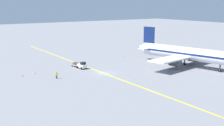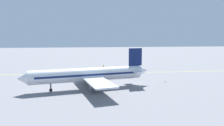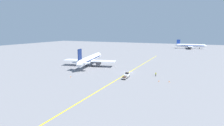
{
  "view_description": "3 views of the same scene",
  "coord_description": "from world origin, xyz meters",
  "px_view_note": "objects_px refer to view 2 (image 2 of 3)",
  "views": [
    {
      "loc": [
        42.21,
        66.19,
        18.02
      ],
      "look_at": [
        -1.1,
        2.12,
        2.95
      ],
      "focal_mm": 50.0,
      "sensor_mm": 36.0,
      "label": 1
    },
    {
      "loc": [
        -81.92,
        7.98,
        13.92
      ],
      "look_at": [
        5.97,
        -4.46,
        3.09
      ],
      "focal_mm": 35.0,
      "sensor_mm": 36.0,
      "label": 2
    },
    {
      "loc": [
        24.57,
        -74.19,
        18.78
      ],
      "look_at": [
        -5.93,
        -5.5,
        4.95
      ],
      "focal_mm": 28.0,
      "sensor_mm": 36.0,
      "label": 3
    }
  ],
  "objects_px": {
    "traffic_cone_near_nose": "(165,81)",
    "baggage_tug_white": "(123,70)",
    "baggage_cart_trailing": "(131,70)",
    "ground_crew_worker": "(103,66)",
    "airplane_at_gate": "(89,75)",
    "traffic_cone_mid_apron": "(119,67)",
    "traffic_cone_by_wingtip": "(116,66)"
  },
  "relations": [
    {
      "from": "baggage_tug_white",
      "to": "traffic_cone_mid_apron",
      "type": "relative_size",
      "value": 5.62
    },
    {
      "from": "baggage_cart_trailing",
      "to": "ground_crew_worker",
      "type": "distance_m",
      "value": 14.36
    },
    {
      "from": "baggage_tug_white",
      "to": "traffic_cone_mid_apron",
      "type": "distance_m",
      "value": 13.17
    },
    {
      "from": "baggage_tug_white",
      "to": "airplane_at_gate",
      "type": "bearing_deg",
      "value": 151.41
    },
    {
      "from": "traffic_cone_near_nose",
      "to": "traffic_cone_by_wingtip",
      "type": "xyz_separation_m",
      "value": [
        38.02,
        9.0,
        0.0
      ]
    },
    {
      "from": "airplane_at_gate",
      "to": "baggage_cart_trailing",
      "type": "height_order",
      "value": "airplane_at_gate"
    },
    {
      "from": "baggage_cart_trailing",
      "to": "traffic_cone_near_nose",
      "type": "height_order",
      "value": "baggage_cart_trailing"
    },
    {
      "from": "traffic_cone_mid_apron",
      "to": "baggage_cart_trailing",
      "type": "bearing_deg",
      "value": -169.69
    },
    {
      "from": "baggage_cart_trailing",
      "to": "traffic_cone_near_nose",
      "type": "xyz_separation_m",
      "value": [
        -21.47,
        -5.8,
        -0.49
      ]
    },
    {
      "from": "baggage_tug_white",
      "to": "traffic_cone_by_wingtip",
      "type": "relative_size",
      "value": 5.62
    },
    {
      "from": "baggage_tug_white",
      "to": "traffic_cone_by_wingtip",
      "type": "xyz_separation_m",
      "value": [
        16.75,
        -0.09,
        -0.63
      ]
    },
    {
      "from": "baggage_cart_trailing",
      "to": "traffic_cone_by_wingtip",
      "type": "relative_size",
      "value": 4.88
    },
    {
      "from": "airplane_at_gate",
      "to": "traffic_cone_mid_apron",
      "type": "height_order",
      "value": "airplane_at_gate"
    },
    {
      "from": "traffic_cone_mid_apron",
      "to": "traffic_cone_by_wingtip",
      "type": "distance_m",
      "value": 3.74
    },
    {
      "from": "airplane_at_gate",
      "to": "baggage_tug_white",
      "type": "bearing_deg",
      "value": -28.59
    },
    {
      "from": "traffic_cone_near_nose",
      "to": "baggage_tug_white",
      "type": "bearing_deg",
      "value": 23.15
    },
    {
      "from": "baggage_tug_white",
      "to": "traffic_cone_by_wingtip",
      "type": "bearing_deg",
      "value": -0.31
    },
    {
      "from": "baggage_cart_trailing",
      "to": "traffic_cone_mid_apron",
      "type": "bearing_deg",
      "value": 10.31
    },
    {
      "from": "ground_crew_worker",
      "to": "traffic_cone_by_wingtip",
      "type": "xyz_separation_m",
      "value": [
        6.15,
        -6.71,
        -0.63
      ]
    },
    {
      "from": "traffic_cone_by_wingtip",
      "to": "ground_crew_worker",
      "type": "bearing_deg",
      "value": 132.52
    },
    {
      "from": "traffic_cone_mid_apron",
      "to": "airplane_at_gate",
      "type": "bearing_deg",
      "value": 158.88
    },
    {
      "from": "baggage_cart_trailing",
      "to": "traffic_cone_near_nose",
      "type": "distance_m",
      "value": 22.25
    },
    {
      "from": "airplane_at_gate",
      "to": "ground_crew_worker",
      "type": "distance_m",
      "value": 37.45
    },
    {
      "from": "airplane_at_gate",
      "to": "traffic_cone_mid_apron",
      "type": "bearing_deg",
      "value": -21.12
    },
    {
      "from": "airplane_at_gate",
      "to": "traffic_cone_mid_apron",
      "type": "relative_size",
      "value": 64.25
    },
    {
      "from": "baggage_cart_trailing",
      "to": "traffic_cone_by_wingtip",
      "type": "height_order",
      "value": "baggage_cart_trailing"
    },
    {
      "from": "baggage_cart_trailing",
      "to": "traffic_cone_near_nose",
      "type": "relative_size",
      "value": 4.88
    },
    {
      "from": "traffic_cone_near_nose",
      "to": "traffic_cone_by_wingtip",
      "type": "bearing_deg",
      "value": 13.33
    },
    {
      "from": "airplane_at_gate",
      "to": "ground_crew_worker",
      "type": "xyz_separation_m",
      "value": [
        36.58,
        -7.54,
        -2.8
      ]
    },
    {
      "from": "airplane_at_gate",
      "to": "traffic_cone_near_nose",
      "type": "distance_m",
      "value": 23.97
    },
    {
      "from": "baggage_cart_trailing",
      "to": "traffic_cone_by_wingtip",
      "type": "distance_m",
      "value": 16.86
    },
    {
      "from": "ground_crew_worker",
      "to": "traffic_cone_mid_apron",
      "type": "distance_m",
      "value": 8.0
    }
  ]
}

